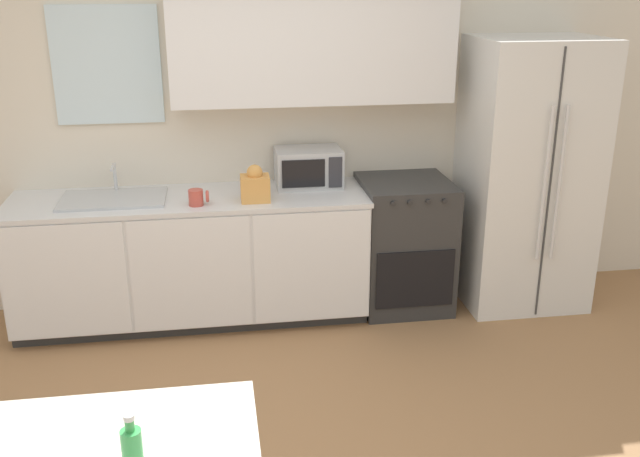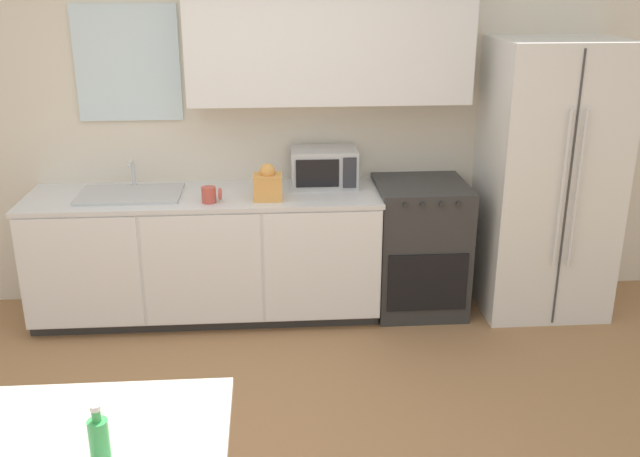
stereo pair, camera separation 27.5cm
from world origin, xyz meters
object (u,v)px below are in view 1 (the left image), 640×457
Objects in this scene: drink_bottle at (132,449)px; oven_range at (404,244)px; coffee_mug at (197,197)px; microwave at (308,167)px; refrigerator at (527,175)px.

oven_range is at bearing 58.50° from drink_bottle.
oven_range is 1.52m from coffee_mug.
drink_bottle is (-1.62, -2.65, 0.39)m from oven_range.
coffee_mug reaches higher than oven_range.
coffee_mug is at bearing -156.21° from microwave.
microwave is 0.84m from coffee_mug.
microwave is at bearing 23.79° from coffee_mug.
coffee_mug is (-1.43, -0.20, 0.48)m from oven_range.
refrigerator is 2.31m from coffee_mug.
oven_range is 0.49× the size of refrigerator.
oven_range is 4.33× the size of drink_bottle.
drink_bottle is at bearing -108.92° from microwave.
refrigerator is at bearing 4.27° from coffee_mug.
oven_range is 7.15× the size of coffee_mug.
oven_range is at bearing 8.14° from coffee_mug.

